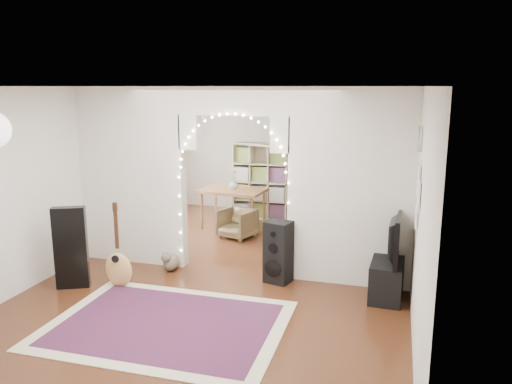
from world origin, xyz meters
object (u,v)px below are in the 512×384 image
(dining_table, at_px, (233,193))
(acoustic_guitar, at_px, (118,256))
(bookcase, at_px, (270,182))
(media_console, at_px, (388,276))
(dining_chair_right, at_px, (332,247))
(dining_chair_left, at_px, (237,223))
(floor_speaker, at_px, (278,252))

(dining_table, bearing_deg, acoustic_guitar, -94.94)
(bookcase, distance_m, dining_table, 0.96)
(acoustic_guitar, bearing_deg, bookcase, 70.03)
(media_console, height_order, bookcase, bookcase)
(dining_chair_right, bearing_deg, dining_table, 165.14)
(acoustic_guitar, height_order, dining_chair_right, acoustic_guitar)
(bookcase, distance_m, dining_chair_left, 1.54)
(dining_chair_left, bearing_deg, dining_table, 133.11)
(media_console, relative_size, dining_chair_right, 1.99)
(acoustic_guitar, distance_m, dining_chair_left, 2.75)
(floor_speaker, distance_m, dining_chair_right, 1.25)
(media_console, distance_m, dining_table, 3.90)
(acoustic_guitar, distance_m, dining_table, 3.31)
(bookcase, bearing_deg, media_console, -31.42)
(dining_table, bearing_deg, media_console, -34.79)
(acoustic_guitar, bearing_deg, dining_table, 75.21)
(acoustic_guitar, xyz_separation_m, floor_speaker, (2.06, 0.77, -0.00))
(acoustic_guitar, distance_m, floor_speaker, 2.20)
(acoustic_guitar, xyz_separation_m, dining_chair_left, (0.85, 2.61, -0.17))
(floor_speaker, height_order, dining_table, floor_speaker)
(dining_table, bearing_deg, dining_chair_right, -28.94)
(dining_table, xyz_separation_m, dining_chair_right, (2.11, -1.42, -0.45))
(media_console, distance_m, dining_chair_right, 1.37)
(bookcase, bearing_deg, dining_chair_right, -32.68)
(media_console, xyz_separation_m, dining_chair_right, (-0.87, 1.06, -0.02))
(bookcase, height_order, dining_chair_right, bookcase)
(floor_speaker, bearing_deg, media_console, 15.80)
(dining_table, bearing_deg, bookcase, 61.70)
(bookcase, relative_size, dining_table, 1.23)
(dining_table, distance_m, dining_chair_right, 2.58)
(bookcase, bearing_deg, dining_table, -101.53)
(floor_speaker, distance_m, dining_table, 2.90)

